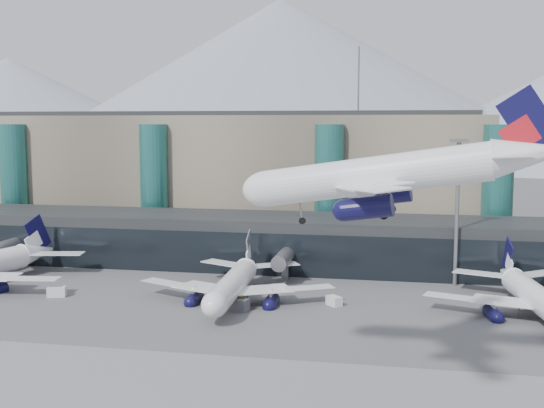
{
  "coord_description": "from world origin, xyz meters",
  "views": [
    {
      "loc": [
        20.51,
        -72.8,
        28.26
      ],
      "look_at": [
        0.43,
        32.0,
        15.57
      ],
      "focal_mm": 45.0,
      "sensor_mm": 36.0,
      "label": 1
    }
  ],
  "objects_px": {
    "veh_c": "(238,305)",
    "veh_h": "(228,300)",
    "jet_parked_mid": "(236,274)",
    "veh_g": "(334,301)",
    "jet_parked_right": "(530,286)",
    "veh_a": "(57,292)",
    "hero_jet": "(406,163)",
    "lightmast_mid": "(457,204)"
  },
  "relations": [
    {
      "from": "veh_a",
      "to": "veh_h",
      "type": "height_order",
      "value": "veh_h"
    },
    {
      "from": "lightmast_mid",
      "to": "hero_jet",
      "type": "distance_m",
      "value": 54.15
    },
    {
      "from": "jet_parked_mid",
      "to": "veh_g",
      "type": "bearing_deg",
      "value": -95.78
    },
    {
      "from": "jet_parked_mid",
      "to": "veh_c",
      "type": "height_order",
      "value": "jet_parked_mid"
    },
    {
      "from": "hero_jet",
      "to": "veh_c",
      "type": "relative_size",
      "value": 9.95
    },
    {
      "from": "jet_parked_right",
      "to": "veh_a",
      "type": "xyz_separation_m",
      "value": [
        -74.35,
        -4.78,
        -3.23
      ]
    },
    {
      "from": "veh_g",
      "to": "lightmast_mid",
      "type": "bearing_deg",
      "value": 89.69
    },
    {
      "from": "lightmast_mid",
      "to": "jet_parked_mid",
      "type": "relative_size",
      "value": 0.77
    },
    {
      "from": "hero_jet",
      "to": "veh_g",
      "type": "distance_m",
      "value": 43.54
    },
    {
      "from": "veh_c",
      "to": "lightmast_mid",
      "type": "bearing_deg",
      "value": 52.73
    },
    {
      "from": "lightmast_mid",
      "to": "veh_c",
      "type": "relative_size",
      "value": 7.63
    },
    {
      "from": "veh_c",
      "to": "veh_a",
      "type": "bearing_deg",
      "value": -166.49
    },
    {
      "from": "hero_jet",
      "to": "jet_parked_mid",
      "type": "relative_size",
      "value": 1.0
    },
    {
      "from": "hero_jet",
      "to": "veh_a",
      "type": "xyz_separation_m",
      "value": [
        -55.49,
        32.0,
        -23.52
      ]
    },
    {
      "from": "lightmast_mid",
      "to": "veh_a",
      "type": "relative_size",
      "value": 8.82
    },
    {
      "from": "jet_parked_right",
      "to": "veh_c",
      "type": "xyz_separation_m",
      "value": [
        -43.21,
        -7.36,
        -3.12
      ]
    },
    {
      "from": "veh_g",
      "to": "hero_jet",
      "type": "bearing_deg",
      "value": -25.65
    },
    {
      "from": "veh_a",
      "to": "veh_h",
      "type": "xyz_separation_m",
      "value": [
        29.25,
        -0.98,
        0.37
      ]
    },
    {
      "from": "jet_parked_mid",
      "to": "veh_h",
      "type": "bearing_deg",
      "value": 177.83
    },
    {
      "from": "jet_parked_mid",
      "to": "veh_c",
      "type": "xyz_separation_m",
      "value": [
        1.89,
        -6.71,
        -3.13
      ]
    },
    {
      "from": "veh_h",
      "to": "lightmast_mid",
      "type": "bearing_deg",
      "value": -13.87
    },
    {
      "from": "veh_c",
      "to": "veh_h",
      "type": "bearing_deg",
      "value": 158.14
    },
    {
      "from": "veh_g",
      "to": "veh_h",
      "type": "relative_size",
      "value": 0.59
    },
    {
      "from": "jet_parked_mid",
      "to": "jet_parked_right",
      "type": "bearing_deg",
      "value": -91.27
    },
    {
      "from": "lightmast_mid",
      "to": "jet_parked_right",
      "type": "height_order",
      "value": "lightmast_mid"
    },
    {
      "from": "veh_h",
      "to": "veh_c",
      "type": "bearing_deg",
      "value": -85.16
    },
    {
      "from": "jet_parked_mid",
      "to": "veh_h",
      "type": "xyz_separation_m",
      "value": [
        -0.01,
        -5.12,
        -2.88
      ]
    },
    {
      "from": "veh_a",
      "to": "jet_parked_mid",
      "type": "bearing_deg",
      "value": -8.96
    },
    {
      "from": "jet_parked_right",
      "to": "veh_a",
      "type": "bearing_deg",
      "value": 85.5
    },
    {
      "from": "veh_g",
      "to": "jet_parked_right",
      "type": "bearing_deg",
      "value": 51.27
    },
    {
      "from": "hero_jet",
      "to": "veh_a",
      "type": "height_order",
      "value": "hero_jet"
    },
    {
      "from": "jet_parked_right",
      "to": "veh_c",
      "type": "bearing_deg",
      "value": 91.48
    },
    {
      "from": "veh_c",
      "to": "veh_g",
      "type": "distance_m",
      "value": 15.15
    },
    {
      "from": "lightmast_mid",
      "to": "jet_parked_mid",
      "type": "height_order",
      "value": "lightmast_mid"
    },
    {
      "from": "lightmast_mid",
      "to": "jet_parked_right",
      "type": "xyz_separation_m",
      "value": [
        9.7,
        -15.66,
        -10.37
      ]
    },
    {
      "from": "hero_jet",
      "to": "veh_h",
      "type": "height_order",
      "value": "hero_jet"
    },
    {
      "from": "jet_parked_mid",
      "to": "veh_a",
      "type": "bearing_deg",
      "value": 95.95
    },
    {
      "from": "hero_jet",
      "to": "veh_a",
      "type": "bearing_deg",
      "value": 158.25
    },
    {
      "from": "lightmast_mid",
      "to": "jet_parked_right",
      "type": "relative_size",
      "value": 0.78
    },
    {
      "from": "hero_jet",
      "to": "veh_g",
      "type": "relative_size",
      "value": 13.15
    },
    {
      "from": "lightmast_mid",
      "to": "veh_a",
      "type": "height_order",
      "value": "lightmast_mid"
    },
    {
      "from": "lightmast_mid",
      "to": "veh_h",
      "type": "relative_size",
      "value": 5.98
    }
  ]
}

